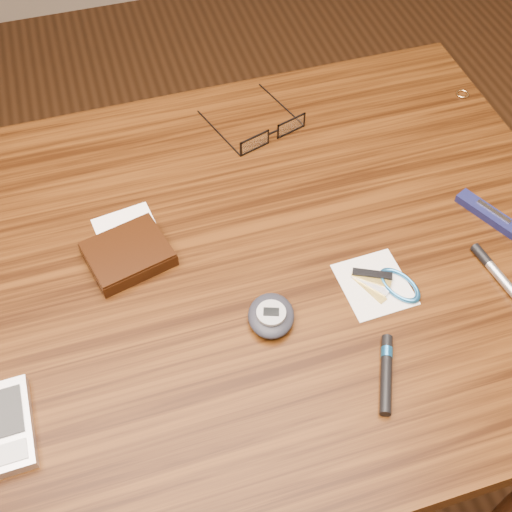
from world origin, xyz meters
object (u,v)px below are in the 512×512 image
object	(u,v)px
notepad_keys	(387,284)
pedometer	(271,315)
pocket_knife	(488,213)
silver_pen	(503,281)
eyeglasses	(270,132)
desk	(216,310)
wallet_and_card	(128,253)
pda_phone	(5,427)

from	to	relation	value
notepad_keys	pedometer	bearing A→B (deg)	-177.93
pedometer	pocket_knife	world-z (taller)	pedometer
silver_pen	notepad_keys	bearing A→B (deg)	164.40
eyeglasses	silver_pen	bearing A→B (deg)	-59.86
pedometer	desk	bearing A→B (deg)	115.93
pedometer	silver_pen	size ratio (longest dim) A/B	0.55
pocket_knife	silver_pen	world-z (taller)	pocket_knife
desk	pocket_knife	size ratio (longest dim) A/B	10.66
wallet_and_card	pocket_knife	world-z (taller)	wallet_and_card
silver_pen	wallet_and_card	bearing A→B (deg)	158.14
notepad_keys	silver_pen	bearing A→B (deg)	-15.60
wallet_and_card	eyeglasses	xyz separation A→B (m)	(0.24, 0.16, 0.00)
pda_phone	silver_pen	world-z (taller)	pda_phone
wallet_and_card	pocket_knife	xyz separation A→B (m)	(0.48, -0.07, -0.00)
wallet_and_card	pocket_knife	bearing A→B (deg)	-8.57
desk	pda_phone	world-z (taller)	pda_phone
wallet_and_card	silver_pen	world-z (taller)	wallet_and_card
desk	notepad_keys	world-z (taller)	notepad_keys
wallet_and_card	pda_phone	bearing A→B (deg)	-131.27
pedometer	notepad_keys	bearing A→B (deg)	2.07
pda_phone	pocket_knife	bearing A→B (deg)	10.38
pedometer	pocket_knife	bearing A→B (deg)	12.09
silver_pen	pda_phone	bearing A→B (deg)	-178.73
eyeglasses	notepad_keys	world-z (taller)	eyeglasses
wallet_and_card	pda_phone	world-z (taller)	wallet_and_card
notepad_keys	pocket_knife	distance (m)	0.19
desk	eyeglasses	bearing A→B (deg)	54.98
pocket_knife	silver_pen	distance (m)	0.11
pda_phone	pedometer	bearing A→B (deg)	8.54
pocket_knife	silver_pen	bearing A→B (deg)	-109.79
pocket_knife	silver_pen	xyz separation A→B (m)	(-0.04, -0.10, -0.00)
notepad_keys	wallet_and_card	bearing A→B (deg)	155.39
pda_phone	notepad_keys	bearing A→B (deg)	6.43
desk	silver_pen	distance (m)	0.38
pedometer	silver_pen	distance (m)	0.30
pocket_knife	eyeglasses	bearing A→B (deg)	135.00
eyeglasses	pedometer	xyz separation A→B (m)	(-0.10, -0.30, -0.00)
pedometer	pocket_knife	xyz separation A→B (m)	(0.33, 0.07, -0.01)
pedometer	silver_pen	bearing A→B (deg)	-6.51
notepad_keys	pocket_knife	xyz separation A→B (m)	(0.18, 0.07, 0.00)
wallet_and_card	notepad_keys	distance (m)	0.33
pda_phone	pocket_knife	xyz separation A→B (m)	(0.64, 0.12, -0.00)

